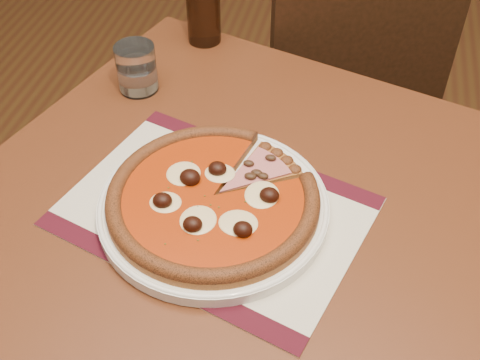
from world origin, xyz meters
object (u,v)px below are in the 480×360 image
pizza (213,197)px  water_glass (137,68)px  table (237,247)px  plate (214,207)px  bottle (203,0)px  chair_far (340,99)px

pizza → water_glass: water_glass is taller
water_glass → table: bearing=-45.7°
plate → bottle: bearing=106.4°
table → chair_far: size_ratio=1.17×
plate → pizza: size_ratio=1.09×
plate → pizza: 0.02m
chair_far → plate: 0.73m
table → water_glass: (-0.24, 0.24, 0.14)m
plate → bottle: bottle is taller
bottle → table: bearing=-69.2°
chair_far → pizza: size_ratio=2.81×
plate → pizza: (-0.00, -0.00, 0.02)m
table → plate: 0.12m
pizza → bottle: size_ratio=1.38×
pizza → table: bearing=37.7°
chair_far → water_glass: chair_far is taller
table → chair_far: chair_far is taller
chair_far → pizza: chair_far is taller
table → plate: (-0.03, -0.02, 0.11)m
table → bottle: bottle is taller
table → bottle: 0.49m
water_glass → bottle: (0.07, 0.18, 0.04)m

